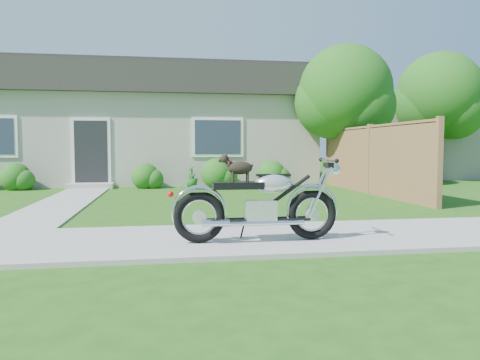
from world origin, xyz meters
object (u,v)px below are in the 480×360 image
potted_plant_right (192,177)px  motorcycle_with_dog (260,203)px  house (143,124)px  tree_near (350,95)px  fence (370,159)px  tree_far (444,98)px

potted_plant_right → motorcycle_with_dog: 8.90m
house → motorcycle_with_dog: (1.97, -12.34, -1.62)m
tree_near → motorcycle_with_dog: size_ratio=2.07×
fence → motorcycle_with_dog: fence is taller
tree_near → tree_far: bearing=19.0°
fence → potted_plant_right: fence is taller
house → fence: bearing=-44.7°
house → potted_plant_right: house is taller
house → tree_near: tree_near is taller
house → potted_plant_right: bearing=-64.8°
fence → tree_near: tree_near is taller
fence → tree_far: 6.42m
house → tree_far: 11.24m
potted_plant_right → motorcycle_with_dog: motorcycle_with_dog is taller
fence → potted_plant_right: size_ratio=9.66×
fence → tree_near: (0.39, 2.42, 2.00)m
tree_far → potted_plant_right: bearing=-173.4°
house → tree_near: bearing=-29.7°
tree_near → potted_plant_right: (-5.08, 0.38, -2.60)m
fence → motorcycle_with_dog: bearing=-125.4°
house → fence: 8.96m
tree_near → tree_far: (4.26, 1.47, 0.12)m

